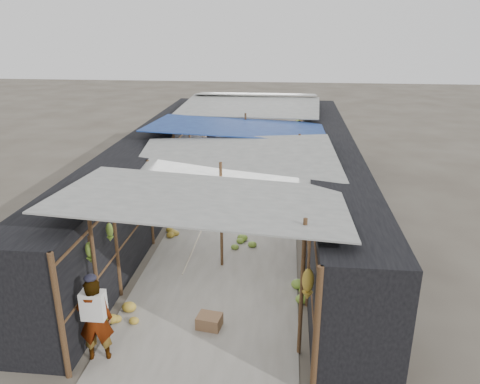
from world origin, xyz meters
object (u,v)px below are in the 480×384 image
at_px(black_basin, 273,199).
at_px(vendor_seated, 285,187).
at_px(crate_near, 209,322).
at_px(shopper_blue, 213,158).
at_px(vendor_elderly, 95,320).

distance_m(black_basin, vendor_seated, 0.57).
height_order(crate_near, shopper_blue, shopper_blue).
xyz_separation_m(vendor_elderly, shopper_blue, (0.47, 9.75, 0.10)).
distance_m(vendor_elderly, shopper_blue, 9.76).
relative_size(crate_near, vendor_seated, 0.51).
height_order(crate_near, vendor_seated, vendor_seated).
distance_m(crate_near, vendor_elderly, 2.16).
xyz_separation_m(shopper_blue, vendor_seated, (2.63, -1.57, -0.44)).
bearing_deg(vendor_seated, shopper_blue, -148.73).
height_order(crate_near, vendor_elderly, vendor_elderly).
xyz_separation_m(vendor_elderly, vendor_seated, (3.10, 8.18, -0.35)).
xyz_separation_m(black_basin, shopper_blue, (-2.27, 1.82, 0.80)).
bearing_deg(black_basin, shopper_blue, 141.18).
bearing_deg(black_basin, crate_near, -98.00).
bearing_deg(vendor_seated, black_basin, -82.93).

